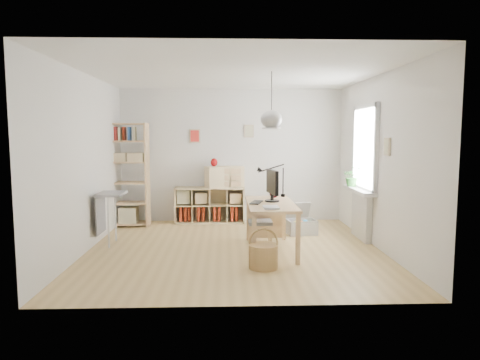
{
  "coord_description": "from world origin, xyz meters",
  "views": [
    {
      "loc": [
        -0.14,
        -6.52,
        1.77
      ],
      "look_at": [
        0.1,
        0.3,
        1.05
      ],
      "focal_mm": 32.0,
      "sensor_mm": 36.0,
      "label": 1
    }
  ],
  "objects_px": {
    "monitor": "(272,184)",
    "chair": "(260,219)",
    "cube_shelf": "(209,208)",
    "tall_bookshelf": "(127,170)",
    "storage_chest": "(301,224)",
    "drawer_chest": "(224,177)",
    "desk": "(271,209)"
  },
  "relations": [
    {
      "from": "chair",
      "to": "storage_chest",
      "type": "xyz_separation_m",
      "value": [
        0.81,
        0.81,
        -0.25
      ]
    },
    {
      "from": "monitor",
      "to": "drawer_chest",
      "type": "distance_m",
      "value": 2.2
    },
    {
      "from": "chair",
      "to": "drawer_chest",
      "type": "relative_size",
      "value": 1.02
    },
    {
      "from": "chair",
      "to": "storage_chest",
      "type": "height_order",
      "value": "chair"
    },
    {
      "from": "desk",
      "to": "storage_chest",
      "type": "xyz_separation_m",
      "value": [
        0.67,
        1.15,
        -0.48
      ]
    },
    {
      "from": "storage_chest",
      "to": "monitor",
      "type": "height_order",
      "value": "monitor"
    },
    {
      "from": "storage_chest",
      "to": "monitor",
      "type": "xyz_separation_m",
      "value": [
        -0.64,
        -1.04,
        0.85
      ]
    },
    {
      "from": "cube_shelf",
      "to": "monitor",
      "type": "bearing_deg",
      "value": -63.49
    },
    {
      "from": "drawer_chest",
      "to": "storage_chest",
      "type": "bearing_deg",
      "value": -56.77
    },
    {
      "from": "chair",
      "to": "drawer_chest",
      "type": "bearing_deg",
      "value": 106.62
    },
    {
      "from": "cube_shelf",
      "to": "tall_bookshelf",
      "type": "xyz_separation_m",
      "value": [
        -1.56,
        -0.28,
        0.79
      ]
    },
    {
      "from": "tall_bookshelf",
      "to": "cube_shelf",
      "type": "bearing_deg",
      "value": 10.19
    },
    {
      "from": "desk",
      "to": "tall_bookshelf",
      "type": "distance_m",
      "value": 3.27
    },
    {
      "from": "desk",
      "to": "chair",
      "type": "bearing_deg",
      "value": 111.84
    },
    {
      "from": "cube_shelf",
      "to": "drawer_chest",
      "type": "relative_size",
      "value": 1.9
    },
    {
      "from": "tall_bookshelf",
      "to": "drawer_chest",
      "type": "xyz_separation_m",
      "value": [
        1.88,
        0.24,
        -0.16
      ]
    },
    {
      "from": "desk",
      "to": "monitor",
      "type": "xyz_separation_m",
      "value": [
        0.03,
        0.12,
        0.37
      ]
    },
    {
      "from": "chair",
      "to": "storage_chest",
      "type": "bearing_deg",
      "value": 44.62
    },
    {
      "from": "desk",
      "to": "tall_bookshelf",
      "type": "height_order",
      "value": "tall_bookshelf"
    },
    {
      "from": "cube_shelf",
      "to": "tall_bookshelf",
      "type": "bearing_deg",
      "value": -169.81
    },
    {
      "from": "tall_bookshelf",
      "to": "monitor",
      "type": "relative_size",
      "value": 3.56
    },
    {
      "from": "desk",
      "to": "monitor",
      "type": "distance_m",
      "value": 0.39
    },
    {
      "from": "cube_shelf",
      "to": "chair",
      "type": "relative_size",
      "value": 1.86
    },
    {
      "from": "desk",
      "to": "tall_bookshelf",
      "type": "xyz_separation_m",
      "value": [
        -2.59,
        1.95,
        0.43
      ]
    },
    {
      "from": "storage_chest",
      "to": "cube_shelf",
      "type": "bearing_deg",
      "value": 139.95
    },
    {
      "from": "chair",
      "to": "storage_chest",
      "type": "relative_size",
      "value": 1.18
    },
    {
      "from": "tall_bookshelf",
      "to": "storage_chest",
      "type": "relative_size",
      "value": 3.14
    },
    {
      "from": "monitor",
      "to": "chair",
      "type": "bearing_deg",
      "value": 118.85
    },
    {
      "from": "desk",
      "to": "monitor",
      "type": "bearing_deg",
      "value": 74.09
    },
    {
      "from": "storage_chest",
      "to": "chair",
      "type": "bearing_deg",
      "value": -142.6
    },
    {
      "from": "chair",
      "to": "tall_bookshelf",
      "type": "bearing_deg",
      "value": 146.31
    },
    {
      "from": "cube_shelf",
      "to": "storage_chest",
      "type": "xyz_separation_m",
      "value": [
        1.7,
        -1.08,
        -0.12
      ]
    }
  ]
}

